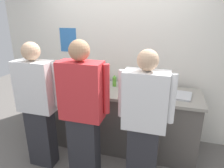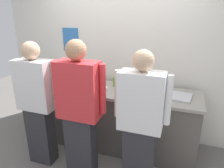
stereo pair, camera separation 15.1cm
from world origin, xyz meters
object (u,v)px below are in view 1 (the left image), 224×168
(ramekin_yellow_sauce, at_px, (105,88))
(ramekin_red_sauce, at_px, (125,89))
(squeeze_bottle_primary, at_px, (114,81))
(chef_center, at_px, (82,111))
(sheet_tray, at_px, (171,94))
(plate_stack_front, at_px, (81,84))
(squeeze_bottle_secondary, at_px, (75,77))
(ramekin_orange_sauce, at_px, (66,87))
(chef_far_right, at_px, (144,121))
(mixing_bowl_steel, at_px, (53,81))
(ramekin_green_sauce, at_px, (68,80))
(chef_near_left, at_px, (38,104))

(ramekin_yellow_sauce, bearing_deg, ramekin_red_sauce, 17.21)
(squeeze_bottle_primary, bearing_deg, chef_center, -98.31)
(ramekin_red_sauce, bearing_deg, sheet_tray, -0.32)
(plate_stack_front, relative_size, squeeze_bottle_secondary, 1.09)
(plate_stack_front, relative_size, ramekin_orange_sauce, 2.47)
(squeeze_bottle_secondary, bearing_deg, plate_stack_front, -35.05)
(ramekin_yellow_sauce, bearing_deg, chef_far_right, -43.78)
(squeeze_bottle_primary, relative_size, ramekin_red_sauce, 1.64)
(ramekin_orange_sauce, bearing_deg, sheet_tray, 6.29)
(squeeze_bottle_primary, bearing_deg, chef_far_right, -55.85)
(chef_center, relative_size, mixing_bowl_steel, 5.69)
(squeeze_bottle_primary, relative_size, squeeze_bottle_secondary, 0.85)
(mixing_bowl_steel, relative_size, squeeze_bottle_primary, 1.72)
(squeeze_bottle_secondary, xyz_separation_m, ramekin_orange_sauce, (-0.04, -0.24, -0.07))
(chef_far_right, distance_m, ramekin_orange_sauce, 1.36)
(ramekin_green_sauce, bearing_deg, sheet_tray, -4.98)
(chef_near_left, relative_size, ramekin_red_sauce, 15.50)
(ramekin_orange_sauce, relative_size, ramekin_green_sauce, 0.85)
(ramekin_orange_sauce, bearing_deg, mixing_bowl_steel, 158.66)
(ramekin_orange_sauce, bearing_deg, squeeze_bottle_primary, 23.48)
(ramekin_red_sauce, relative_size, ramekin_green_sauce, 1.00)
(plate_stack_front, height_order, squeeze_bottle_secondary, squeeze_bottle_secondary)
(chef_far_right, xyz_separation_m, ramekin_red_sauce, (-0.38, 0.72, 0.08))
(chef_near_left, bearing_deg, plate_stack_front, 65.73)
(ramekin_orange_sauce, bearing_deg, ramekin_green_sauce, 111.87)
(sheet_tray, xyz_separation_m, ramekin_red_sauce, (-0.64, 0.00, 0.01))
(sheet_tray, xyz_separation_m, squeeze_bottle_primary, (-0.83, 0.13, 0.07))
(ramekin_yellow_sauce, bearing_deg, squeeze_bottle_secondary, 164.16)
(chef_far_right, bearing_deg, ramekin_red_sauce, 117.76)
(squeeze_bottle_secondary, height_order, ramekin_orange_sauce, squeeze_bottle_secondary)
(chef_near_left, xyz_separation_m, squeeze_bottle_primary, (0.78, 0.82, 0.13))
(mixing_bowl_steel, relative_size, ramekin_yellow_sauce, 3.16)
(ramekin_yellow_sauce, bearing_deg, squeeze_bottle_primary, 66.97)
(chef_near_left, bearing_deg, chef_far_right, -1.01)
(ramekin_orange_sauce, height_order, ramekin_green_sauce, ramekin_orange_sauce)
(sheet_tray, height_order, ramekin_red_sauce, ramekin_red_sauce)
(plate_stack_front, distance_m, ramekin_red_sauce, 0.68)
(chef_far_right, xyz_separation_m, plate_stack_front, (-1.05, 0.68, 0.10))
(chef_far_right, relative_size, mixing_bowl_steel, 5.45)
(plate_stack_front, distance_m, ramekin_orange_sauce, 0.23)
(chef_near_left, distance_m, sheet_tray, 1.75)
(chef_center, bearing_deg, ramekin_red_sauce, 67.30)
(chef_far_right, bearing_deg, chef_center, -175.76)
(chef_center, xyz_separation_m, squeeze_bottle_secondary, (-0.50, 0.84, 0.11))
(chef_center, xyz_separation_m, ramekin_yellow_sauce, (0.04, 0.68, 0.04))
(chef_near_left, xyz_separation_m, ramekin_yellow_sauce, (0.69, 0.61, 0.07))
(ramekin_green_sauce, bearing_deg, ramekin_orange_sauce, -68.13)
(chef_near_left, bearing_deg, ramekin_red_sauce, 35.55)
(ramekin_orange_sauce, bearing_deg, chef_far_right, -23.94)
(plate_stack_front, bearing_deg, squeeze_bottle_primary, 18.12)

